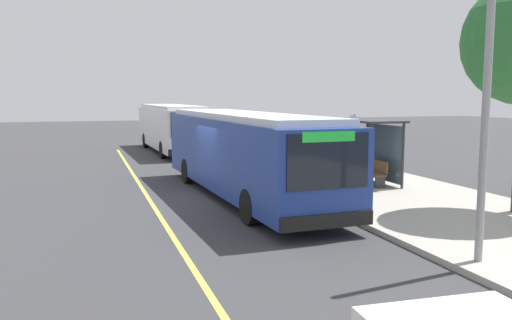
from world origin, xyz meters
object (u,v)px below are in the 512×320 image
object	(u,v)px
transit_bus_second	(171,126)
waiting_bench	(372,172)
transit_bus_main	(244,151)
route_sign_post	(353,146)

from	to	relation	value
transit_bus_second	waiting_bench	bearing A→B (deg)	18.17
transit_bus_main	transit_bus_second	world-z (taller)	same
transit_bus_second	route_sign_post	bearing A→B (deg)	8.53
waiting_bench	transit_bus_second	bearing A→B (deg)	-161.83
route_sign_post	transit_bus_main	bearing A→B (deg)	-133.83
transit_bus_main	transit_bus_second	xyz separation A→B (m)	(-15.93, -0.01, -0.00)
transit_bus_main	route_sign_post	world-z (taller)	same
transit_bus_second	route_sign_post	size ratio (longest dim) A/B	3.97
transit_bus_main	waiting_bench	world-z (taller)	transit_bus_main
transit_bus_main	transit_bus_second	distance (m)	15.93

